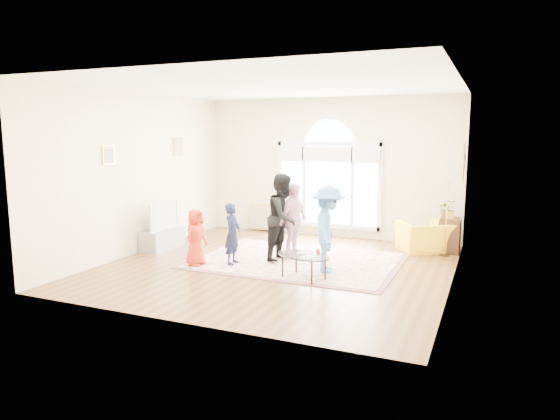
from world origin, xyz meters
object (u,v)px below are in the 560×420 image
at_px(television, 162,216).
at_px(coffee_table, 304,256).
at_px(armchair, 424,237).
at_px(area_rug, 296,260).
at_px(tv_console, 162,239).

xyz_separation_m(television, coffee_table, (3.48, -0.90, -0.31)).
height_order(television, armchair, television).
xyz_separation_m(area_rug, tv_console, (-2.93, -0.19, 0.20)).
height_order(area_rug, coffee_table, coffee_table).
bearing_deg(armchair, coffee_table, 26.84).
xyz_separation_m(area_rug, coffee_table, (0.55, -1.08, 0.39)).
xyz_separation_m(television, armchair, (5.05, 1.90, -0.40)).
bearing_deg(area_rug, tv_console, -176.32).
height_order(coffee_table, armchair, armchair).
distance_m(area_rug, tv_console, 2.95).
bearing_deg(tv_console, television, 0.00).
relative_size(area_rug, tv_console, 3.60).
distance_m(area_rug, coffee_table, 1.28).
bearing_deg(coffee_table, tv_console, -175.52).
height_order(tv_console, television, television).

